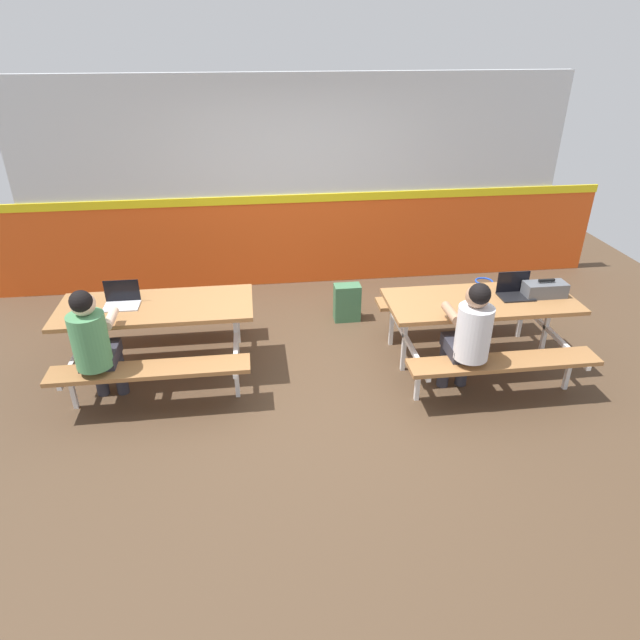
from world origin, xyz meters
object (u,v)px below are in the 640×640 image
object	(u,v)px
picnic_table_left	(158,321)
laptop_silver	(122,301)
student_nearer	(93,341)
picnic_table_right	(479,315)
backpack_dark	(347,303)
tote_bag_bright	(481,299)
laptop_dark	(515,291)
toolbox_grey	(545,289)
student_further	(469,333)

from	to	relation	value
picnic_table_left	laptop_silver	size ratio (longest dim) A/B	5.64
picnic_table_left	student_nearer	size ratio (longest dim) A/B	1.50
picnic_table_right	student_nearer	xyz separation A→B (m)	(-3.52, -0.29, 0.13)
backpack_dark	tote_bag_bright	bearing A→B (deg)	-1.92
laptop_silver	student_nearer	bearing A→B (deg)	-102.90
laptop_dark	tote_bag_bright	world-z (taller)	laptop_dark
backpack_dark	laptop_silver	bearing A→B (deg)	-159.77
picnic_table_right	toolbox_grey	distance (m)	0.67
laptop_silver	toolbox_grey	distance (m)	4.02
student_nearer	laptop_dark	size ratio (longest dim) A/B	3.76
student_further	tote_bag_bright	world-z (taller)	student_further
picnic_table_right	student_further	size ratio (longest dim) A/B	1.50
picnic_table_left	toolbox_grey	xyz separation A→B (m)	(3.70, -0.27, 0.24)
backpack_dark	tote_bag_bright	size ratio (longest dim) A/B	1.02
picnic_table_right	laptop_silver	xyz separation A→B (m)	(-3.38, 0.31, 0.21)
picnic_table_right	laptop_dark	xyz separation A→B (m)	(0.35, 0.04, 0.21)
picnic_table_right	laptop_dark	bearing A→B (deg)	5.89
picnic_table_left	laptop_silver	world-z (taller)	laptop_silver
picnic_table_right	laptop_dark	size ratio (longest dim) A/B	5.64
student_further	backpack_dark	bearing A→B (deg)	114.21
student_further	laptop_dark	bearing A→B (deg)	41.40
picnic_table_right	student_nearer	size ratio (longest dim) A/B	1.50
picnic_table_left	tote_bag_bright	distance (m)	3.71
student_further	laptop_silver	size ratio (longest dim) A/B	3.76
picnic_table_right	student_further	distance (m)	0.66
toolbox_grey	student_nearer	bearing A→B (deg)	-176.11
picnic_table_left	student_nearer	world-z (taller)	student_nearer
toolbox_grey	picnic_table_right	bearing A→B (deg)	179.72
picnic_table_right	laptop_dark	distance (m)	0.41
student_nearer	toolbox_grey	world-z (taller)	student_nearer
backpack_dark	laptop_dark	bearing A→B (deg)	-37.82
toolbox_grey	tote_bag_bright	size ratio (longest dim) A/B	0.93
laptop_dark	toolbox_grey	size ratio (longest dim) A/B	0.80
laptop_dark	toolbox_grey	distance (m)	0.28
picnic_table_left	student_further	distance (m)	2.88
picnic_table_left	laptop_dark	distance (m)	3.44
picnic_table_right	laptop_silver	size ratio (longest dim) A/B	5.64
picnic_table_right	backpack_dark	xyz separation A→B (m)	(-1.09, 1.15, -0.36)
picnic_table_right	toolbox_grey	size ratio (longest dim) A/B	4.53
laptop_silver	backpack_dark	xyz separation A→B (m)	(2.29, 0.84, -0.57)
picnic_table_left	student_nearer	bearing A→B (deg)	-128.38
student_nearer	laptop_dark	distance (m)	3.87
picnic_table_left	picnic_table_right	xyz separation A→B (m)	(3.08, -0.27, 0.00)
student_further	backpack_dark	world-z (taller)	student_further
student_further	backpack_dark	distance (m)	1.93
student_nearer	backpack_dark	bearing A→B (deg)	30.66
student_nearer	laptop_silver	world-z (taller)	student_nearer
student_further	picnic_table_right	bearing A→B (deg)	59.69
picnic_table_right	laptop_silver	distance (m)	3.40
laptop_silver	backpack_dark	world-z (taller)	laptop_silver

